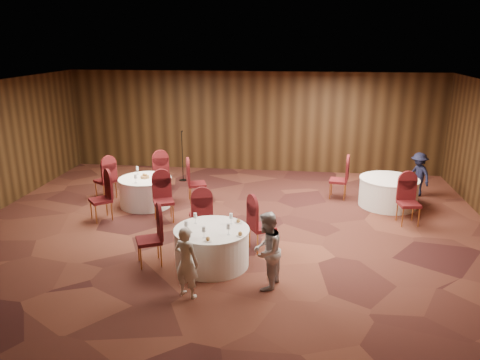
# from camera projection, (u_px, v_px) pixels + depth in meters

# --- Properties ---
(ground) EXTENTS (12.00, 12.00, 0.00)m
(ground) POSITION_uv_depth(u_px,v_px,m) (230.00, 228.00, 10.79)
(ground) COLOR black
(ground) RESTS_ON ground
(room_shell) EXTENTS (12.00, 12.00, 12.00)m
(room_shell) POSITION_uv_depth(u_px,v_px,m) (230.00, 145.00, 10.21)
(room_shell) COLOR silver
(room_shell) RESTS_ON ground
(table_main) EXTENTS (1.44, 1.44, 0.74)m
(table_main) POSITION_uv_depth(u_px,v_px,m) (212.00, 247.00, 8.94)
(table_main) COLOR white
(table_main) RESTS_ON ground
(table_left) EXTENTS (1.36, 1.36, 0.74)m
(table_left) POSITION_uv_depth(u_px,v_px,m) (146.00, 192.00, 12.13)
(table_left) COLOR white
(table_left) RESTS_ON ground
(table_right) EXTENTS (1.50, 1.50, 0.74)m
(table_right) POSITION_uv_depth(u_px,v_px,m) (388.00, 192.00, 12.11)
(table_right) COLOR white
(table_right) RESTS_ON ground
(chairs_main) EXTENTS (2.80, 2.03, 1.00)m
(chairs_main) POSITION_uv_depth(u_px,v_px,m) (205.00, 227.00, 9.54)
(chairs_main) COLOR #460E0F
(chairs_main) RESTS_ON ground
(chairs_left) EXTENTS (3.22, 3.11, 1.00)m
(chairs_left) POSITION_uv_depth(u_px,v_px,m) (146.00, 187.00, 12.11)
(chairs_left) COLOR #460E0F
(chairs_left) RESTS_ON ground
(chairs_right) EXTENTS (2.09, 2.29, 1.00)m
(chairs_right) POSITION_uv_depth(u_px,v_px,m) (371.00, 191.00, 11.77)
(chairs_right) COLOR #460E0F
(chairs_right) RESTS_ON ground
(tabletop_main) EXTENTS (1.13, 1.06, 0.22)m
(tabletop_main) POSITION_uv_depth(u_px,v_px,m) (218.00, 226.00, 8.69)
(tabletop_main) COLOR silver
(tabletop_main) RESTS_ON table_main
(tabletop_left) EXTENTS (0.83, 0.80, 0.22)m
(tabletop_left) POSITION_uv_depth(u_px,v_px,m) (145.00, 175.00, 12.00)
(tabletop_left) COLOR silver
(tabletop_left) RESTS_ON table_left
(tabletop_right) EXTENTS (0.08, 0.08, 0.22)m
(tabletop_right) POSITION_uv_depth(u_px,v_px,m) (402.00, 176.00, 11.67)
(tabletop_right) COLOR silver
(tabletop_right) RESTS_ON table_right
(mic_stand) EXTENTS (0.24, 0.24, 1.55)m
(mic_stand) POSITION_uv_depth(u_px,v_px,m) (183.00, 166.00, 14.24)
(mic_stand) COLOR black
(mic_stand) RESTS_ON ground
(woman_a) EXTENTS (0.54, 0.46, 1.26)m
(woman_a) POSITION_uv_depth(u_px,v_px,m) (187.00, 262.00, 7.76)
(woman_a) COLOR silver
(woman_a) RESTS_ON ground
(woman_b) EXTENTS (0.68, 0.79, 1.39)m
(woman_b) POSITION_uv_depth(u_px,v_px,m) (266.00, 251.00, 8.03)
(woman_b) COLOR #BABABF
(woman_b) RESTS_ON ground
(man_c) EXTENTS (0.80, 0.91, 1.22)m
(man_c) POSITION_uv_depth(u_px,v_px,m) (418.00, 175.00, 12.80)
(man_c) COLOR black
(man_c) RESTS_ON ground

